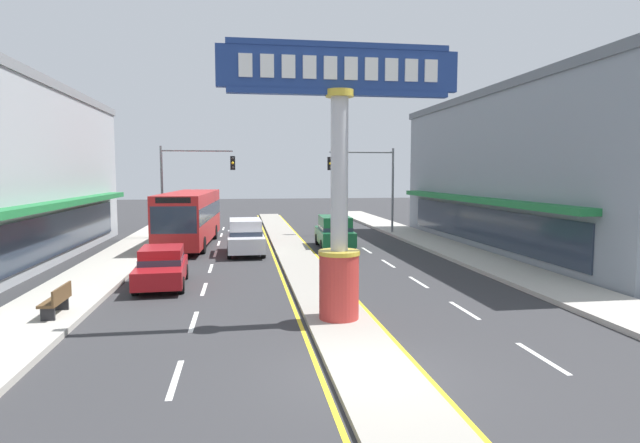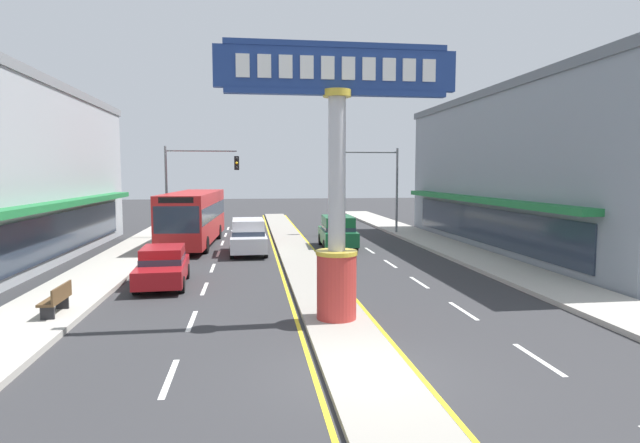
{
  "view_description": "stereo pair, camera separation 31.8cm",
  "coord_description": "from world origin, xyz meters",
  "views": [
    {
      "loc": [
        -2.8,
        -10.75,
        4.42
      ],
      "look_at": [
        0.11,
        8.52,
        2.6
      ],
      "focal_mm": 29.14,
      "sensor_mm": 36.0,
      "label": 1
    },
    {
      "loc": [
        -2.49,
        -10.79,
        4.42
      ],
      "look_at": [
        0.11,
        8.52,
        2.6
      ],
      "focal_mm": 29.14,
      "sensor_mm": 36.0,
      "label": 2
    }
  ],
  "objects": [
    {
      "name": "ground_plane",
      "position": [
        0.0,
        0.0,
        0.0
      ],
      "size": [
        160.0,
        160.0,
        0.0
      ],
      "primitive_type": "plane",
      "color": "#303033"
    },
    {
      "name": "suv_near_right_lane",
      "position": [
        -2.62,
        17.69,
        0.98
      ],
      "size": [
        2.04,
        4.64,
        1.9
      ],
      "color": "silver",
      "rests_on": "ground"
    },
    {
      "name": "sedan_near_left_lane",
      "position": [
        -5.92,
        9.96,
        0.79
      ],
      "size": [
        2.0,
        4.38,
        1.53
      ],
      "color": "maroon",
      "rests_on": "ground"
    },
    {
      "name": "suv_far_right_lane",
      "position": [
        2.62,
        19.26,
        0.98
      ],
      "size": [
        2.11,
        4.67,
        1.9
      ],
      "color": "#14562D",
      "rests_on": "ground"
    },
    {
      "name": "sidewalk_right",
      "position": [
        8.99,
        16.0,
        0.09
      ],
      "size": [
        2.85,
        60.0,
        0.18
      ],
      "primitive_type": "cube",
      "color": "#ADA89E",
      "rests_on": "ground"
    },
    {
      "name": "traffic_light_right_side",
      "position": [
        6.2,
        25.36,
        4.25
      ],
      "size": [
        4.86,
        0.46,
        6.2
      ],
      "color": "slate",
      "rests_on": "ground"
    },
    {
      "name": "median_strip",
      "position": [
        0.0,
        18.0,
        0.07
      ],
      "size": [
        1.94,
        52.0,
        0.14
      ],
      "primitive_type": "cube",
      "color": "gray",
      "rests_on": "ground"
    },
    {
      "name": "storefront_right",
      "position": [
        15.44,
        17.1,
        4.55
      ],
      "size": [
        10.83,
        24.74,
        9.1
      ],
      "color": "gray",
      "rests_on": "ground"
    },
    {
      "name": "traffic_light_left_side",
      "position": [
        -6.2,
        24.49,
        4.25
      ],
      "size": [
        4.86,
        0.46,
        6.2
      ],
      "color": "slate",
      "rests_on": "ground"
    },
    {
      "name": "bus_mid_left_lane",
      "position": [
        -5.92,
        21.67,
        1.87
      ],
      "size": [
        3.09,
        11.31,
        3.26
      ],
      "color": "#B21E1E",
      "rests_on": "ground"
    },
    {
      "name": "lane_markings",
      "position": [
        -0.0,
        16.65,
        0.0
      ],
      "size": [
        8.68,
        52.0,
        0.01
      ],
      "color": "silver",
      "rests_on": "ground"
    },
    {
      "name": "district_sign",
      "position": [
        0.0,
        4.02,
        4.27
      ],
      "size": [
        6.92,
        1.23,
        7.95
      ],
      "color": "#B7332D",
      "rests_on": "median_strip"
    },
    {
      "name": "sidewalk_left",
      "position": [
        -8.99,
        16.0,
        0.09
      ],
      "size": [
        2.85,
        60.0,
        0.18
      ],
      "primitive_type": "cube",
      "color": "#ADA89E",
      "rests_on": "ground"
    },
    {
      "name": "street_bench",
      "position": [
        -8.3,
        5.47,
        0.65
      ],
      "size": [
        0.48,
        1.6,
        0.88
      ],
      "color": "brown",
      "rests_on": "sidewalk_left"
    }
  ]
}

